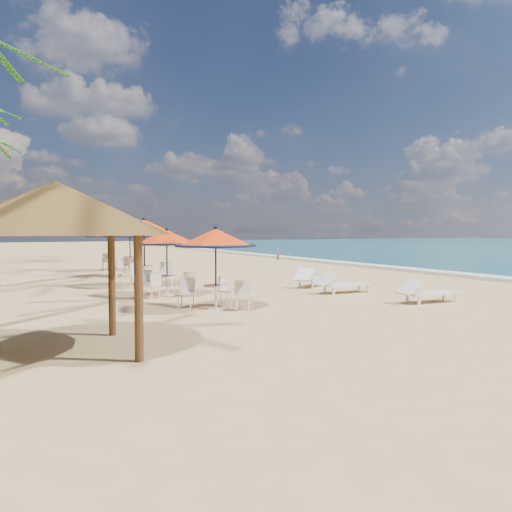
{
  "coord_description": "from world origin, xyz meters",
  "views": [
    {
      "loc": [
        -9.87,
        -11.54,
        2.08
      ],
      "look_at": [
        -2.36,
        3.37,
        1.2
      ],
      "focal_mm": 35.0,
      "sensor_mm": 36.0,
      "label": 1
    }
  ],
  "objects_px": {
    "station_0": "(216,248)",
    "palapa": "(55,209)",
    "lounger_near": "(426,292)",
    "lounger_mid": "(342,283)",
    "station_2": "(144,235)",
    "station_1": "(166,246)",
    "lounger_far": "(312,278)",
    "station_4": "(108,236)",
    "station_3": "(129,238)"
  },
  "relations": [
    {
      "from": "station_0",
      "to": "lounger_near",
      "type": "height_order",
      "value": "station_0"
    },
    {
      "from": "station_2",
      "to": "lounger_mid",
      "type": "distance_m",
      "value": 7.39
    },
    {
      "from": "station_0",
      "to": "station_1",
      "type": "relative_size",
      "value": 1.02
    },
    {
      "from": "station_2",
      "to": "station_0",
      "type": "bearing_deg",
      "value": -87.15
    },
    {
      "from": "station_2",
      "to": "station_3",
      "type": "xyz_separation_m",
      "value": [
        0.34,
        4.01,
        -0.14
      ]
    },
    {
      "from": "station_1",
      "to": "station_2",
      "type": "relative_size",
      "value": 0.84
    },
    {
      "from": "lounger_near",
      "to": "lounger_far",
      "type": "distance_m",
      "value": 4.91
    },
    {
      "from": "station_1",
      "to": "station_2",
      "type": "bearing_deg",
      "value": 88.56
    },
    {
      "from": "station_4",
      "to": "station_2",
      "type": "bearing_deg",
      "value": -90.49
    },
    {
      "from": "lounger_mid",
      "to": "station_4",
      "type": "bearing_deg",
      "value": 112.7
    },
    {
      "from": "station_3",
      "to": "station_1",
      "type": "bearing_deg",
      "value": -93.39
    },
    {
      "from": "station_1",
      "to": "station_3",
      "type": "height_order",
      "value": "station_3"
    },
    {
      "from": "station_0",
      "to": "station_4",
      "type": "bearing_deg",
      "value": 91.02
    },
    {
      "from": "lounger_mid",
      "to": "station_2",
      "type": "bearing_deg",
      "value": 136.8
    },
    {
      "from": "station_0",
      "to": "palapa",
      "type": "bearing_deg",
      "value": -142.87
    },
    {
      "from": "station_0",
      "to": "lounger_far",
      "type": "distance_m",
      "value": 6.16
    },
    {
      "from": "lounger_near",
      "to": "station_0",
      "type": "bearing_deg",
      "value": 167.97
    },
    {
      "from": "lounger_mid",
      "to": "palapa",
      "type": "xyz_separation_m",
      "value": [
        -9.08,
        -4.4,
        2.1
      ]
    },
    {
      "from": "station_0",
      "to": "palapa",
      "type": "xyz_separation_m",
      "value": [
        -4.14,
        -3.13,
        0.82
      ]
    },
    {
      "from": "station_2",
      "to": "palapa",
      "type": "xyz_separation_m",
      "value": [
        -3.83,
        -9.37,
        0.55
      ]
    },
    {
      "from": "lounger_near",
      "to": "lounger_mid",
      "type": "bearing_deg",
      "value": 109.74
    },
    {
      "from": "station_1",
      "to": "station_3",
      "type": "relative_size",
      "value": 0.91
    },
    {
      "from": "station_1",
      "to": "station_0",
      "type": "bearing_deg",
      "value": -83.17
    },
    {
      "from": "station_3",
      "to": "station_4",
      "type": "relative_size",
      "value": 1.03
    },
    {
      "from": "station_1",
      "to": "station_3",
      "type": "bearing_deg",
      "value": 86.61
    },
    {
      "from": "lounger_mid",
      "to": "station_3",
      "type": "bearing_deg",
      "value": 118.92
    },
    {
      "from": "lounger_far",
      "to": "station_0",
      "type": "bearing_deg",
      "value": 179.98
    },
    {
      "from": "station_0",
      "to": "lounger_far",
      "type": "relative_size",
      "value": 1.11
    },
    {
      "from": "station_4",
      "to": "palapa",
      "type": "xyz_separation_m",
      "value": [
        -3.89,
        -16.95,
        0.67
      ]
    },
    {
      "from": "station_1",
      "to": "palapa",
      "type": "height_order",
      "value": "palapa"
    },
    {
      "from": "station_1",
      "to": "palapa",
      "type": "bearing_deg",
      "value": -120.57
    },
    {
      "from": "station_2",
      "to": "lounger_near",
      "type": "relative_size",
      "value": 1.31
    },
    {
      "from": "station_2",
      "to": "lounger_near",
      "type": "distance_m",
      "value": 10.05
    },
    {
      "from": "lounger_near",
      "to": "lounger_far",
      "type": "xyz_separation_m",
      "value": [
        -0.7,
        4.86,
        0.01
      ]
    },
    {
      "from": "station_2",
      "to": "palapa",
      "type": "relative_size",
      "value": 0.68
    },
    {
      "from": "station_0",
      "to": "station_4",
      "type": "height_order",
      "value": "station_4"
    },
    {
      "from": "station_0",
      "to": "palapa",
      "type": "distance_m",
      "value": 5.26
    },
    {
      "from": "station_0",
      "to": "station_1",
      "type": "distance_m",
      "value": 3.24
    },
    {
      "from": "station_0",
      "to": "station_1",
      "type": "bearing_deg",
      "value": 96.83
    },
    {
      "from": "station_4",
      "to": "lounger_mid",
      "type": "distance_m",
      "value": 13.65
    },
    {
      "from": "station_2",
      "to": "lounger_far",
      "type": "distance_m",
      "value": 6.35
    },
    {
      "from": "station_2",
      "to": "lounger_near",
      "type": "height_order",
      "value": "station_2"
    },
    {
      "from": "station_2",
      "to": "station_4",
      "type": "distance_m",
      "value": 7.58
    },
    {
      "from": "station_3",
      "to": "lounger_mid",
      "type": "height_order",
      "value": "station_3"
    },
    {
      "from": "lounger_near",
      "to": "palapa",
      "type": "bearing_deg",
      "value": -167.73
    },
    {
      "from": "lounger_mid",
      "to": "lounger_near",
      "type": "bearing_deg",
      "value": -73.52
    },
    {
      "from": "lounger_far",
      "to": "station_1",
      "type": "bearing_deg",
      "value": 147.65
    },
    {
      "from": "lounger_mid",
      "to": "station_0",
      "type": "bearing_deg",
      "value": -165.38
    },
    {
      "from": "station_4",
      "to": "station_0",
      "type": "bearing_deg",
      "value": -88.98
    },
    {
      "from": "palapa",
      "to": "station_2",
      "type": "bearing_deg",
      "value": 67.78
    }
  ]
}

